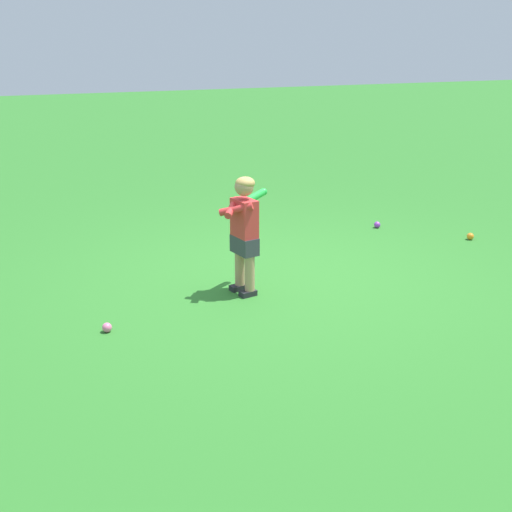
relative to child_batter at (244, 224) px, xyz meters
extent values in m
plane|color=#2D7528|center=(-0.50, -0.24, -0.65)|extent=(40.00, 40.00, 0.00)
cube|color=#232328|center=(0.00, 0.09, -0.63)|extent=(0.17, 0.12, 0.05)
cylinder|color=tan|center=(-0.02, 0.09, -0.44)|extent=(0.09, 0.09, 0.34)
cube|color=#232328|center=(0.04, -0.07, -0.63)|extent=(0.17, 0.12, 0.05)
cylinder|color=tan|center=(0.02, -0.08, -0.44)|extent=(0.09, 0.09, 0.34)
cube|color=#383842|center=(0.00, 0.01, -0.19)|extent=(0.21, 0.30, 0.16)
cube|color=red|center=(0.00, 0.01, 0.06)|extent=(0.20, 0.28, 0.34)
sphere|color=tan|center=(0.00, 0.01, 0.34)|extent=(0.17, 0.17, 0.17)
ellipsoid|color=tan|center=(-0.01, 0.00, 0.37)|extent=(0.21, 0.21, 0.11)
sphere|color=green|center=(0.14, 0.04, 0.15)|extent=(0.04, 0.04, 0.04)
cylinder|color=black|center=(0.06, -0.01, 0.16)|extent=(0.13, 0.10, 0.05)
cylinder|color=green|center=(-0.13, -0.15, 0.20)|extent=(0.32, 0.25, 0.11)
sphere|color=green|center=(-0.27, -0.24, 0.22)|extent=(0.07, 0.07, 0.07)
cylinder|color=red|center=(0.10, 0.06, 0.16)|extent=(0.30, 0.21, 0.14)
cylinder|color=red|center=(0.11, 0.00, 0.16)|extent=(0.22, 0.29, 0.14)
sphere|color=orange|center=(-2.96, -0.63, -0.61)|extent=(0.08, 0.08, 0.08)
sphere|color=pink|center=(1.32, 0.43, -0.61)|extent=(0.08, 0.08, 0.08)
sphere|color=purple|center=(-2.20, -1.42, -0.61)|extent=(0.08, 0.08, 0.08)
camera|label=1|loc=(1.89, 5.46, 1.67)|focal=47.45mm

